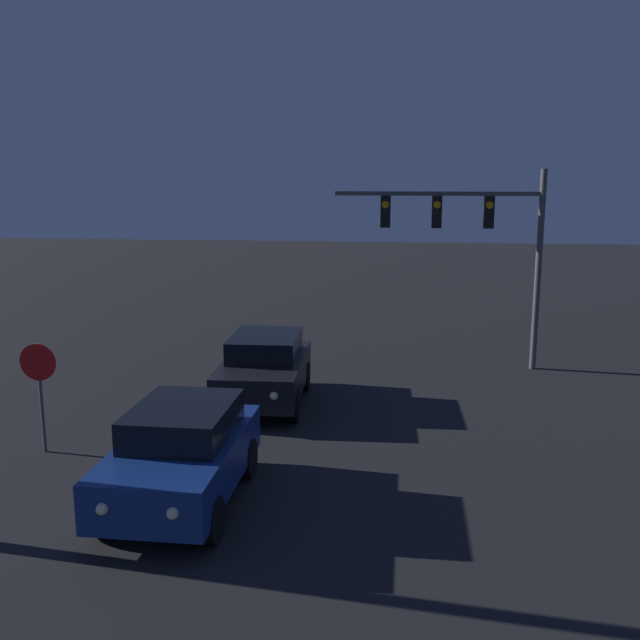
# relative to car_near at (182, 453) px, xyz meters

# --- Properties ---
(car_near) EXTENTS (1.98, 4.05, 1.69)m
(car_near) POSITION_rel_car_near_xyz_m (0.00, 0.00, 0.00)
(car_near) COLOR navy
(car_near) RESTS_ON ground_plane
(car_far) EXTENTS (2.07, 4.09, 1.69)m
(car_far) POSITION_rel_car_near_xyz_m (0.35, 5.50, 0.00)
(car_far) COLOR black
(car_far) RESTS_ON ground_plane
(traffic_signal_mast) EXTENTS (5.86, 0.30, 5.68)m
(traffic_signal_mast) POSITION_rel_car_near_xyz_m (5.66, 9.55, 3.06)
(traffic_signal_mast) COLOR #4C4C51
(traffic_signal_mast) RESTS_ON ground_plane
(stop_sign) EXTENTS (0.75, 0.07, 2.26)m
(stop_sign) POSITION_rel_car_near_xyz_m (-3.48, 1.87, 0.70)
(stop_sign) COLOR #4C4C51
(stop_sign) RESTS_ON ground_plane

